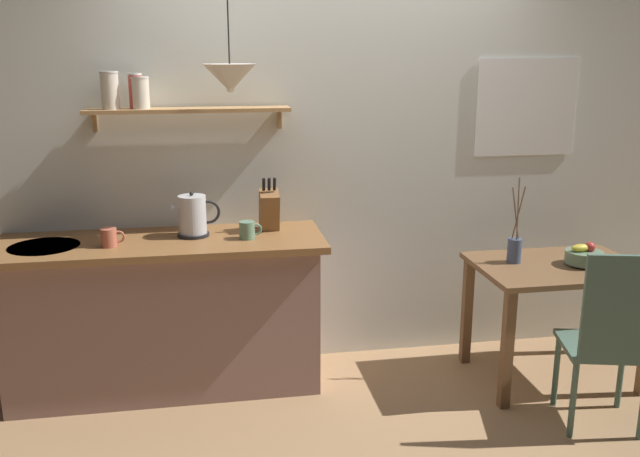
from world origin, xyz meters
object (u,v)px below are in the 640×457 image
at_px(dining_chair_near, 610,335).
at_px(pendant_lamp, 230,78).
at_px(dining_table, 556,284).
at_px(twig_vase, 515,248).
at_px(knife_block, 269,209).
at_px(coffee_mug_spare, 248,230).
at_px(electric_kettle, 193,216).
at_px(coffee_mug_by_sink, 109,237).
at_px(fruit_bowl, 584,256).

relative_size(dining_chair_near, pendant_lamp, 2.00).
height_order(dining_table, twig_vase, twig_vase).
relative_size(knife_block, coffee_mug_spare, 2.46).
distance_m(electric_kettle, knife_block, 0.44).
distance_m(electric_kettle, coffee_mug_spare, 0.33).
bearing_deg(dining_table, coffee_mug_by_sink, 176.07).
bearing_deg(pendant_lamp, dining_chair_near, -23.86).
bearing_deg(coffee_mug_by_sink, knife_block, 12.51).
relative_size(dining_table, knife_block, 2.99).
bearing_deg(dining_table, twig_vase, 161.14).
bearing_deg(coffee_mug_spare, pendant_lamp, 173.86).
xyz_separation_m(dining_table, coffee_mug_by_sink, (-2.55, 0.18, 0.36)).
bearing_deg(fruit_bowl, pendant_lamp, 172.79).
height_order(knife_block, coffee_mug_spare, knife_block).
distance_m(fruit_bowl, electric_kettle, 2.28).
xyz_separation_m(dining_chair_near, twig_vase, (-0.22, 0.69, 0.27)).
height_order(electric_kettle, knife_block, knife_block).
bearing_deg(fruit_bowl, knife_block, 167.01).
height_order(twig_vase, coffee_mug_by_sink, twig_vase).
distance_m(dining_chair_near, twig_vase, 0.77).
xyz_separation_m(dining_table, pendant_lamp, (-1.87, 0.21, 1.20)).
relative_size(electric_kettle, pendant_lamp, 0.55).
xyz_separation_m(dining_chair_near, electric_kettle, (-2.07, 0.92, 0.49)).
relative_size(twig_vase, coffee_mug_spare, 3.92).
bearing_deg(knife_block, twig_vase, -11.55).
bearing_deg(dining_chair_near, dining_table, 87.53).
relative_size(coffee_mug_by_sink, pendant_lamp, 0.26).
bearing_deg(pendant_lamp, coffee_mug_by_sink, -176.89).
xyz_separation_m(fruit_bowl, coffee_mug_spare, (-1.94, 0.25, 0.18)).
xyz_separation_m(coffee_mug_by_sink, pendant_lamp, (0.68, 0.04, 0.84)).
bearing_deg(knife_block, dining_table, -12.65).
height_order(dining_chair_near, coffee_mug_spare, coffee_mug_spare).
xyz_separation_m(dining_table, dining_chair_near, (-0.03, -0.60, -0.07)).
xyz_separation_m(dining_table, knife_block, (-1.66, 0.37, 0.44)).
bearing_deg(dining_chair_near, knife_block, 149.14).
bearing_deg(electric_kettle, fruit_bowl, -9.05).
bearing_deg(coffee_mug_spare, knife_block, 50.03).
bearing_deg(twig_vase, dining_table, -18.86).
height_order(twig_vase, knife_block, twig_vase).
bearing_deg(twig_vase, coffee_mug_by_sink, 177.70).
distance_m(fruit_bowl, coffee_mug_spare, 1.96).
height_order(dining_chair_near, fruit_bowl, dining_chair_near).
xyz_separation_m(fruit_bowl, coffee_mug_by_sink, (-2.68, 0.22, 0.18)).
height_order(dining_table, fruit_bowl, fruit_bowl).
xyz_separation_m(electric_kettle, coffee_mug_spare, (0.30, -0.11, -0.07)).
relative_size(fruit_bowl, electric_kettle, 0.79).
bearing_deg(coffee_mug_spare, fruit_bowl, -7.25).
height_order(knife_block, pendant_lamp, pendant_lamp).
distance_m(dining_table, dining_chair_near, 0.61).
height_order(coffee_mug_by_sink, pendant_lamp, pendant_lamp).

